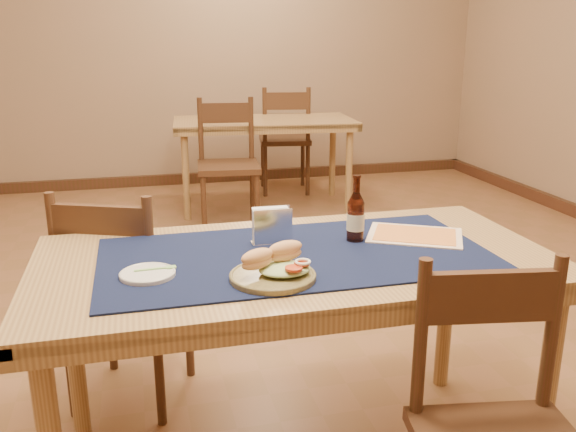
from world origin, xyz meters
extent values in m
cube|color=brown|center=(0.00, 0.00, -0.01)|extent=(6.00, 7.00, 0.02)
cube|color=#8B7559|center=(0.00, 3.51, 1.40)|extent=(6.00, 0.02, 2.80)
cylinder|color=#A07F4B|center=(0.72, -1.12, 0.35)|extent=(0.06, 0.06, 0.71)
cylinder|color=#A07F4B|center=(-0.72, -0.48, 0.35)|extent=(0.06, 0.06, 0.71)
cylinder|color=#A07F4B|center=(0.72, -0.48, 0.35)|extent=(0.06, 0.06, 0.71)
cube|color=#A07F4B|center=(0.00, -0.80, 0.73)|extent=(1.60, 0.80, 0.04)
cube|color=#0E1334|center=(0.00, -0.80, 0.75)|extent=(1.20, 0.60, 0.01)
cube|color=#402317|center=(0.00, 3.47, 0.05)|extent=(6.00, 0.06, 0.10)
cylinder|color=#A07F4B|center=(-0.09, 2.20, 0.35)|extent=(0.06, 0.06, 0.71)
cylinder|color=#A07F4B|center=(1.22, 2.09, 0.35)|extent=(0.06, 0.06, 0.71)
cylinder|color=#A07F4B|center=(-0.05, 2.78, 0.35)|extent=(0.06, 0.06, 0.71)
cylinder|color=#A07F4B|center=(1.27, 2.67, 0.35)|extent=(0.06, 0.06, 0.71)
cube|color=#A07F4B|center=(0.59, 2.44, 0.73)|extent=(1.54, 0.86, 0.04)
cylinder|color=#402317|center=(-0.30, -0.16, 0.22)|extent=(0.04, 0.04, 0.44)
cylinder|color=#402317|center=(-0.62, -0.02, 0.22)|extent=(0.04, 0.04, 0.44)
cylinder|color=#402317|center=(-0.43, -0.48, 0.22)|extent=(0.04, 0.04, 0.44)
cylinder|color=#402317|center=(-0.76, -0.34, 0.22)|extent=(0.04, 0.04, 0.44)
cube|color=#402317|center=(-0.53, -0.25, 0.44)|extent=(0.54, 0.54, 0.04)
cube|color=#402317|center=(-0.60, -0.42, 0.78)|extent=(0.34, 0.17, 0.14)
cylinder|color=#402317|center=(-0.44, -0.49, 0.67)|extent=(0.04, 0.04, 0.45)
cylinder|color=#402317|center=(-0.76, -0.35, 0.67)|extent=(0.04, 0.04, 0.45)
cube|color=#402317|center=(0.38, -1.28, 0.78)|extent=(0.35, 0.09, 0.14)
cylinder|color=#402317|center=(0.21, -1.25, 0.66)|extent=(0.03, 0.03, 0.45)
cylinder|color=#402317|center=(0.55, -1.31, 0.66)|extent=(0.03, 0.03, 0.45)
cylinder|color=#402317|center=(-0.02, 1.71, 0.24)|extent=(0.04, 0.04, 0.48)
cylinder|color=#402317|center=(0.37, 1.67, 0.24)|extent=(0.04, 0.04, 0.48)
cylinder|color=#402317|center=(0.02, 2.09, 0.24)|extent=(0.04, 0.04, 0.48)
cylinder|color=#402317|center=(0.41, 2.05, 0.24)|extent=(0.04, 0.04, 0.48)
cube|color=#402317|center=(0.20, 1.88, 0.48)|extent=(0.49, 0.49, 0.04)
cube|color=#402317|center=(0.22, 2.08, 0.86)|extent=(0.39, 0.07, 0.15)
cylinder|color=#402317|center=(0.02, 2.10, 0.73)|extent=(0.04, 0.04, 0.49)
cylinder|color=#402317|center=(0.41, 2.06, 0.73)|extent=(0.04, 0.04, 0.49)
cylinder|color=#402317|center=(1.11, 3.11, 0.24)|extent=(0.04, 0.04, 0.49)
cylinder|color=#402317|center=(0.73, 3.17, 0.24)|extent=(0.04, 0.04, 0.49)
cylinder|color=#402317|center=(1.05, 2.72, 0.24)|extent=(0.04, 0.04, 0.49)
cylinder|color=#402317|center=(0.67, 2.78, 0.24)|extent=(0.04, 0.04, 0.49)
cube|color=#402317|center=(0.89, 2.95, 0.49)|extent=(0.52, 0.52, 0.04)
cube|color=#402317|center=(0.86, 2.74, 0.86)|extent=(0.39, 0.09, 0.15)
cylinder|color=#402317|center=(1.05, 2.71, 0.73)|extent=(0.04, 0.04, 0.50)
cylinder|color=#402317|center=(0.67, 2.77, 0.73)|extent=(0.04, 0.04, 0.50)
cylinder|color=olive|center=(-0.12, -0.98, 0.76)|extent=(0.24, 0.24, 0.01)
torus|color=olive|center=(-0.12, -0.98, 0.77)|extent=(0.24, 0.24, 0.01)
ellipsoid|color=#B8D894|center=(-0.08, -0.99, 0.78)|extent=(0.15, 0.12, 0.03)
ellipsoid|color=#E4A86C|center=(-0.16, -0.98, 0.82)|extent=(0.11, 0.09, 0.06)
ellipsoid|color=#E4A86C|center=(-0.07, -0.94, 0.82)|extent=(0.12, 0.08, 0.06)
cylinder|color=#B53618|center=(-0.07, -1.03, 0.80)|extent=(0.05, 0.05, 0.01)
cylinder|color=#B53618|center=(-0.03, -0.99, 0.80)|extent=(0.05, 0.05, 0.01)
torus|color=white|center=(-0.04, -1.01, 0.81)|extent=(0.05, 0.05, 0.01)
cylinder|color=silver|center=(-0.45, -0.87, 0.76)|extent=(0.16, 0.16, 0.01)
torus|color=silver|center=(-0.45, -0.87, 0.77)|extent=(0.16, 0.16, 0.01)
cube|color=#8CCB6F|center=(-0.45, -0.86, 0.77)|extent=(0.09, 0.01, 0.00)
cube|color=#8CCB6F|center=(-0.39, -0.85, 0.77)|extent=(0.03, 0.02, 0.00)
cylinder|color=#45180C|center=(0.22, -0.72, 0.82)|extent=(0.06, 0.06, 0.13)
cone|color=#45180C|center=(0.22, -0.72, 0.90)|extent=(0.06, 0.06, 0.03)
cylinder|color=#45180C|center=(0.22, -0.72, 0.94)|extent=(0.02, 0.02, 0.05)
cylinder|color=#45180C|center=(0.22, -0.72, 0.97)|extent=(0.03, 0.03, 0.01)
cylinder|color=beige|center=(0.22, -0.72, 0.82)|extent=(0.06, 0.06, 0.06)
cube|color=white|center=(-0.05, -0.68, 0.76)|extent=(0.14, 0.05, 0.00)
cube|color=white|center=(-0.05, -0.70, 0.82)|extent=(0.13, 0.01, 0.12)
cube|color=white|center=(-0.05, -0.66, 0.82)|extent=(0.13, 0.01, 0.12)
cube|color=white|center=(-0.05, -0.68, 0.81)|extent=(0.12, 0.04, 0.11)
cube|color=#3B8EBE|center=(-0.05, -0.70, 0.82)|extent=(0.09, 0.00, 0.04)
cube|color=beige|center=(0.44, -0.73, 0.76)|extent=(0.38, 0.35, 0.00)
cube|color=orange|center=(0.44, -0.73, 0.76)|extent=(0.33, 0.29, 0.00)
camera|label=1|loc=(-0.46, -2.53, 1.40)|focal=38.00mm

